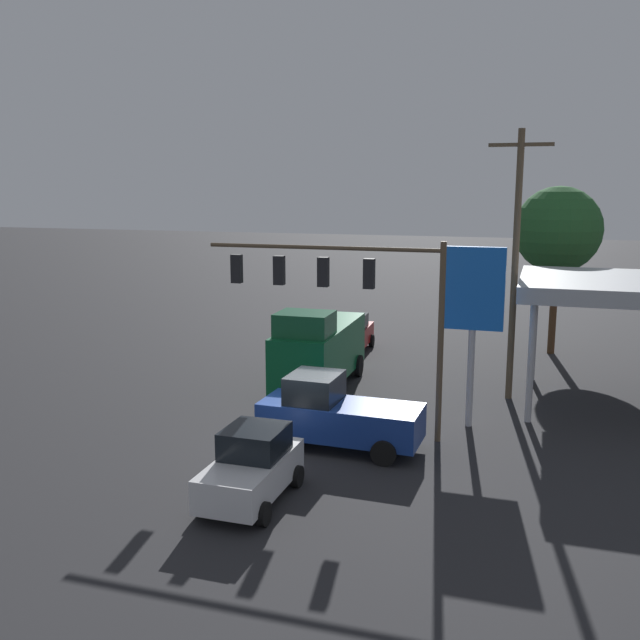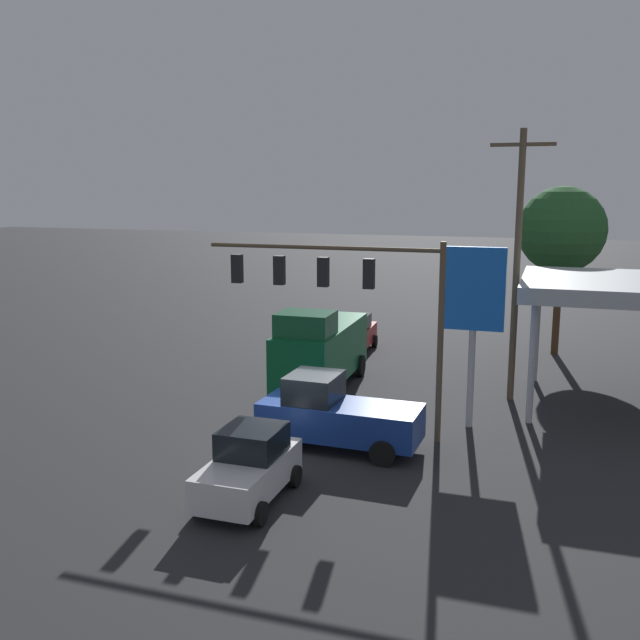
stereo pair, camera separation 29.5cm
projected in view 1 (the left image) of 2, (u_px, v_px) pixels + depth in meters
name	position (u px, v px, depth m)	size (l,w,h in m)	color
ground_plane	(301.00, 448.00, 23.21)	(200.00, 200.00, 0.00)	#262628
traffic_signal_assembly	(342.00, 287.00, 23.90)	(8.25, 0.43, 6.66)	brown
utility_pole	(515.00, 260.00, 27.59)	(2.40, 0.26, 10.52)	brown
gas_station_canopy	(639.00, 289.00, 26.63)	(8.56, 7.17, 4.96)	#B2B7BC
price_sign	(474.00, 298.00, 24.49)	(2.08, 0.27, 6.36)	#B7B7BC
delivery_truck	(319.00, 349.00, 29.68)	(2.68, 6.85, 3.58)	#0C592D
pickup_parked	(336.00, 415.00, 23.05)	(5.25, 2.38, 2.40)	navy
sedan_far	(349.00, 334.00, 36.38)	(2.25, 4.49, 1.93)	maroon
hatchback_crossing	(252.00, 467.00, 19.21)	(1.98, 3.81, 1.97)	silver
street_tree	(558.00, 230.00, 35.14)	(4.27, 4.27, 8.40)	#4C331E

